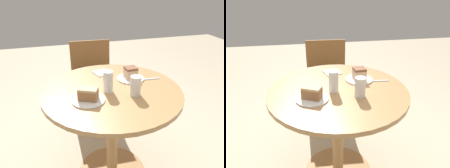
% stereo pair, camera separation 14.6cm
% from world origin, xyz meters
% --- Properties ---
extents(table, '(0.94, 0.94, 0.78)m').
position_xyz_m(table, '(0.00, 0.00, 0.57)').
color(table, tan).
rests_on(table, ground_plane).
extents(chair, '(0.46, 0.43, 0.88)m').
position_xyz_m(chair, '(0.02, 0.81, 0.47)').
color(chair, brown).
rests_on(chair, ground_plane).
extents(plate_near, '(0.20, 0.20, 0.01)m').
position_xyz_m(plate_near, '(0.18, 0.12, 0.78)').
color(plate_near, silver).
rests_on(plate_near, table).
extents(plate_far, '(0.21, 0.21, 0.01)m').
position_xyz_m(plate_far, '(-0.18, -0.11, 0.78)').
color(plate_far, silver).
rests_on(plate_far, table).
extents(cake_slice_near, '(0.09, 0.09, 0.08)m').
position_xyz_m(cake_slice_near, '(0.18, 0.12, 0.83)').
color(cake_slice_near, beige).
rests_on(cake_slice_near, plate_near).
extents(cake_slice_far, '(0.13, 0.11, 0.08)m').
position_xyz_m(cake_slice_far, '(-0.18, -0.11, 0.83)').
color(cake_slice_far, '#9E6B42').
rests_on(cake_slice_far, plate_far).
extents(glass_lemonade, '(0.06, 0.06, 0.15)m').
position_xyz_m(glass_lemonade, '(-0.03, -0.03, 0.84)').
color(glass_lemonade, beige).
rests_on(glass_lemonade, table).
extents(glass_water, '(0.07, 0.07, 0.13)m').
position_xyz_m(glass_water, '(0.12, -0.12, 0.84)').
color(glass_water, silver).
rests_on(glass_water, table).
extents(napkin_stack, '(0.15, 0.15, 0.01)m').
position_xyz_m(napkin_stack, '(0.00, 0.29, 0.78)').
color(napkin_stack, white).
rests_on(napkin_stack, table).
extents(fork, '(0.19, 0.03, 0.00)m').
position_xyz_m(fork, '(0.30, 0.08, 0.78)').
color(fork, silver).
rests_on(fork, table).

